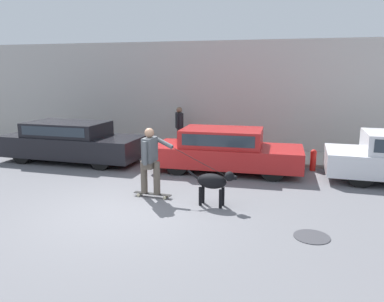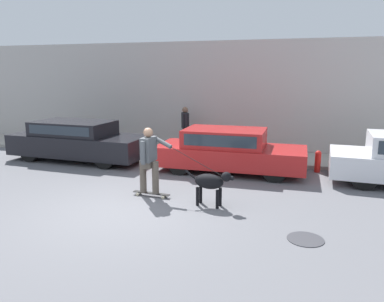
{
  "view_description": "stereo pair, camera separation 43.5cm",
  "coord_description": "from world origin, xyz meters",
  "px_view_note": "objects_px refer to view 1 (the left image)",
  "views": [
    {
      "loc": [
        3.12,
        -6.82,
        2.84
      ],
      "look_at": [
        0.9,
        1.88,
        0.95
      ],
      "focal_mm": 35.0,
      "sensor_mm": 36.0,
      "label": 1
    },
    {
      "loc": [
        3.54,
        -6.7,
        2.84
      ],
      "look_at": [
        0.9,
        1.88,
        0.95
      ],
      "focal_mm": 35.0,
      "sensor_mm": 36.0,
      "label": 2
    }
  ],
  "objects_px": {
    "parked_car_0": "(72,142)",
    "dog": "(214,182)",
    "pedestrian_with_bag": "(179,126)",
    "fire_hydrant": "(313,159)",
    "parked_car_1": "(226,151)",
    "skateboarder": "(150,159)"
  },
  "relations": [
    {
      "from": "parked_car_0",
      "to": "pedestrian_with_bag",
      "type": "distance_m",
      "value": 3.71
    },
    {
      "from": "parked_car_0",
      "to": "pedestrian_with_bag",
      "type": "height_order",
      "value": "pedestrian_with_bag"
    },
    {
      "from": "parked_car_1",
      "to": "skateboarder",
      "type": "xyz_separation_m",
      "value": [
        -1.3,
        -2.73,
        0.3
      ]
    },
    {
      "from": "parked_car_1",
      "to": "pedestrian_with_bag",
      "type": "xyz_separation_m",
      "value": [
        -2.03,
        2.17,
        0.34
      ]
    },
    {
      "from": "parked_car_1",
      "to": "dog",
      "type": "bearing_deg",
      "value": -86.71
    },
    {
      "from": "parked_car_0",
      "to": "dog",
      "type": "distance_m",
      "value": 6.01
    },
    {
      "from": "dog",
      "to": "pedestrian_with_bag",
      "type": "height_order",
      "value": "pedestrian_with_bag"
    },
    {
      "from": "dog",
      "to": "fire_hydrant",
      "type": "relative_size",
      "value": 1.73
    },
    {
      "from": "pedestrian_with_bag",
      "to": "fire_hydrant",
      "type": "height_order",
      "value": "pedestrian_with_bag"
    },
    {
      "from": "parked_car_1",
      "to": "dog",
      "type": "height_order",
      "value": "parked_car_1"
    },
    {
      "from": "dog",
      "to": "skateboarder",
      "type": "distance_m",
      "value": 1.58
    },
    {
      "from": "pedestrian_with_bag",
      "to": "fire_hydrant",
      "type": "relative_size",
      "value": 2.4
    },
    {
      "from": "fire_hydrant",
      "to": "pedestrian_with_bag",
      "type": "bearing_deg",
      "value": 162.16
    },
    {
      "from": "dog",
      "to": "fire_hydrant",
      "type": "xyz_separation_m",
      "value": [
        2.27,
        3.65,
        -0.2
      ]
    },
    {
      "from": "dog",
      "to": "fire_hydrant",
      "type": "bearing_deg",
      "value": 65.3
    },
    {
      "from": "parked_car_1",
      "to": "parked_car_0",
      "type": "bearing_deg",
      "value": 179.09
    },
    {
      "from": "pedestrian_with_bag",
      "to": "dog",
      "type": "bearing_deg",
      "value": 87.06
    },
    {
      "from": "parked_car_0",
      "to": "pedestrian_with_bag",
      "type": "bearing_deg",
      "value": 37.75
    },
    {
      "from": "pedestrian_with_bag",
      "to": "fire_hydrant",
      "type": "xyz_separation_m",
      "value": [
        4.51,
        -1.45,
        -0.62
      ]
    },
    {
      "from": "parked_car_1",
      "to": "skateboarder",
      "type": "distance_m",
      "value": 3.04
    },
    {
      "from": "skateboarder",
      "to": "pedestrian_with_bag",
      "type": "distance_m",
      "value": 4.95
    },
    {
      "from": "dog",
      "to": "fire_hydrant",
      "type": "height_order",
      "value": "dog"
    }
  ]
}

